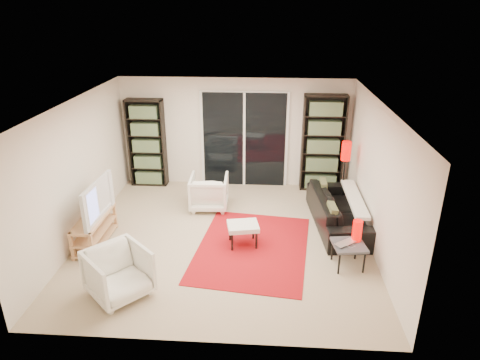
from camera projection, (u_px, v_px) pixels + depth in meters
name	position (u px, v px, depth m)	size (l,w,h in m)	color
floor	(225.00, 238.00, 7.55)	(5.00, 5.00, 0.00)	#C3AD8B
wall_back	(235.00, 133.00, 9.39)	(5.00, 0.02, 2.40)	#F1E4D0
wall_front	(201.00, 259.00, 4.79)	(5.00, 0.02, 2.40)	#F1E4D0
wall_left	(77.00, 172.00, 7.24)	(0.02, 5.00, 2.40)	#F1E4D0
wall_right	(377.00, 179.00, 6.94)	(0.02, 5.00, 2.40)	#F1E4D0
ceiling	(223.00, 104.00, 6.63)	(5.00, 5.00, 0.02)	white
sliding_door	(244.00, 140.00, 9.40)	(1.92, 0.08, 2.16)	white
bookshelf_left	(147.00, 143.00, 9.44)	(0.80, 0.30, 1.95)	black
bookshelf_right	(323.00, 143.00, 9.18)	(0.90, 0.30, 2.10)	black
tv_stand	(95.00, 229.00, 7.32)	(0.38, 1.19, 0.50)	tan
tv	(92.00, 200.00, 7.10)	(1.13, 0.15, 0.65)	black
rug	(252.00, 248.00, 7.24)	(1.81, 2.45, 0.01)	#AA0F15
sofa	(338.00, 210.00, 7.88)	(2.10, 0.82, 0.61)	black
armchair_back	(209.00, 192.00, 8.55)	(0.74, 0.76, 0.69)	white
armchair_front	(119.00, 273.00, 5.97)	(0.77, 0.79, 0.72)	white
ottoman	(243.00, 227.00, 7.22)	(0.58, 0.51, 0.40)	white
side_table	(349.00, 247.00, 6.63)	(0.55, 0.55, 0.40)	#414146
laptop	(348.00, 245.00, 6.57)	(0.36, 0.23, 0.03)	silver
table_lamp	(357.00, 231.00, 6.66)	(0.15, 0.15, 0.34)	#D20501
floor_lamp	(345.00, 158.00, 8.31)	(0.21, 0.21, 1.38)	black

